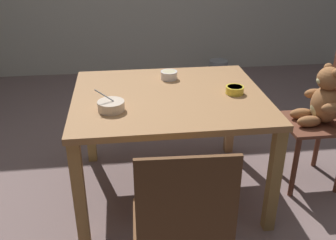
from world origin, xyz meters
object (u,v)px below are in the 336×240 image
porridge_bowl_yellow_near_right (235,90)px  porridge_bowl_white_far_center (169,75)px  metal_pail (218,69)px  teddy_chair_near_front (182,214)px  porridge_bowl_cream_near_left (111,106)px  teddy_chair_near_right (323,107)px  dining_table (169,108)px

porridge_bowl_yellow_near_right → porridge_bowl_white_far_center: size_ratio=1.00×
porridge_bowl_white_far_center → metal_pail: porridge_bowl_white_far_center is taller
teddy_chair_near_front → porridge_bowl_white_far_center: size_ratio=8.24×
porridge_bowl_cream_near_left → metal_pail: bearing=62.4°
teddy_chair_near_right → teddy_chair_near_front: 1.44m
dining_table → teddy_chair_near_front: (-0.07, -0.94, -0.05)m
teddy_chair_near_right → porridge_bowl_yellow_near_right: (-0.62, -0.03, 0.16)m
teddy_chair_near_front → porridge_bowl_cream_near_left: 0.82m
porridge_bowl_white_far_center → metal_pail: bearing=65.9°
dining_table → porridge_bowl_cream_near_left: 0.42m
teddy_chair_near_right → teddy_chair_near_front: size_ratio=0.99×
porridge_bowl_yellow_near_right → metal_pail: (0.47, 2.18, -0.62)m
porridge_bowl_yellow_near_right → porridge_bowl_white_far_center: porridge_bowl_white_far_center is taller
porridge_bowl_yellow_near_right → teddy_chair_near_right: bearing=2.5°
porridge_bowl_cream_near_left → metal_pail: (1.22, 2.34, -0.63)m
teddy_chair_near_front → porridge_bowl_cream_near_left: (-0.29, 0.76, 0.17)m
teddy_chair_near_front → metal_pail: bearing=-14.6°
porridge_bowl_white_far_center → metal_pail: size_ratio=0.51×
teddy_chair_near_right → porridge_bowl_cream_near_left: 1.40m
porridge_bowl_cream_near_left → porridge_bowl_yellow_near_right: 0.77m
teddy_chair_near_front → porridge_bowl_yellow_near_right: size_ratio=8.27×
teddy_chair_near_front → porridge_bowl_white_far_center: teddy_chair_near_front is taller
porridge_bowl_cream_near_left → porridge_bowl_white_far_center: porridge_bowl_cream_near_left is taller
teddy_chair_near_right → dining_table: bearing=-0.3°
porridge_bowl_cream_near_left → porridge_bowl_yellow_near_right: (0.76, 0.16, -0.00)m
teddy_chair_near_right → metal_pail: (-0.15, 2.15, -0.46)m
dining_table → porridge_bowl_yellow_near_right: bearing=-4.5°
dining_table → porridge_bowl_cream_near_left: porridge_bowl_cream_near_left is taller
porridge_bowl_yellow_near_right → metal_pail: 2.32m
teddy_chair_near_front → metal_pail: size_ratio=4.18×
teddy_chair_near_right → metal_pail: size_ratio=4.14×
dining_table → porridge_bowl_white_far_center: 0.30m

